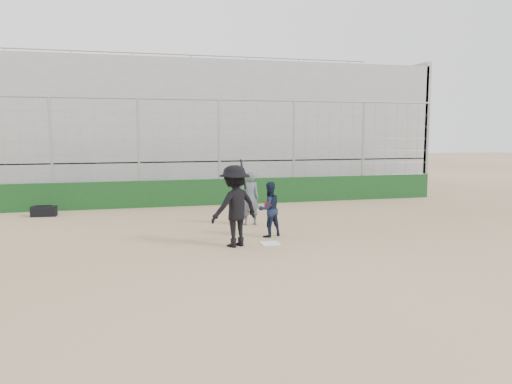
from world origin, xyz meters
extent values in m
plane|color=#846647|center=(0.00, 0.00, 0.00)|extent=(90.00, 90.00, 0.00)
cube|color=white|center=(0.00, 0.00, 0.01)|extent=(0.44, 0.44, 0.02)
cube|color=#113514|center=(0.00, 7.00, 0.50)|extent=(18.00, 0.25, 1.00)
cylinder|color=gray|center=(0.00, 7.00, 2.00)|extent=(0.10, 0.10, 4.00)
cylinder|color=gray|center=(9.00, 7.00, 2.00)|extent=(0.10, 0.10, 4.00)
cylinder|color=gray|center=(0.00, 7.00, 4.00)|extent=(18.00, 0.07, 0.07)
cube|color=gray|center=(0.00, 11.95, 0.80)|extent=(20.00, 6.70, 1.60)
cube|color=gray|center=(0.00, 11.95, 3.70)|extent=(20.00, 6.70, 4.20)
cube|color=gray|center=(10.00, 11.95, 2.90)|extent=(0.25, 6.70, 6.10)
cylinder|color=gray|center=(0.00, 15.10, 6.80)|extent=(20.00, 0.06, 0.06)
imported|color=black|center=(-0.90, -0.02, 1.00)|extent=(1.48, 1.21, 2.00)
cylinder|color=black|center=(-0.65, 0.13, 1.77)|extent=(0.07, 0.57, 0.71)
imported|color=black|center=(0.22, 0.82, 0.49)|extent=(0.89, 0.81, 0.97)
sphere|color=maroon|center=(0.22, 0.82, 0.88)|extent=(0.28, 0.28, 0.28)
imported|color=#474F5A|center=(0.12, 2.62, 0.73)|extent=(0.60, 0.41, 1.46)
cube|color=black|center=(-6.16, 5.81, 0.17)|extent=(0.83, 0.41, 0.34)
cylinder|color=black|center=(-6.16, 5.81, 0.36)|extent=(0.52, 0.09, 0.04)
camera|label=1|loc=(-3.41, -11.82, 2.82)|focal=35.00mm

